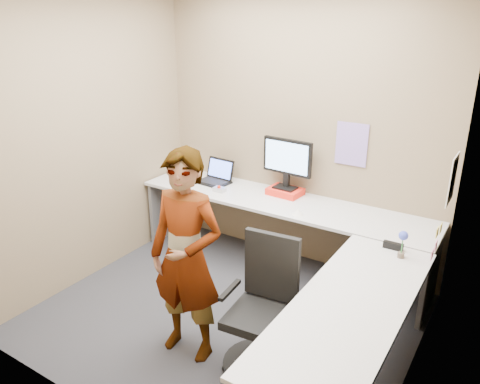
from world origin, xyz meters
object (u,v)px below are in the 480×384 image
Objects in this scene: monitor at (287,160)px; person at (186,257)px; office_chair at (263,317)px; desk at (294,249)px.

monitor is 1.68m from person.
office_chair is at bearing -64.49° from monitor.
monitor is at bearing 86.62° from person.
person is at bearing -84.39° from monitor.
desk is at bearing 59.33° from person.
office_chair is (0.60, -1.50, -0.69)m from monitor.
office_chair is at bearing 10.87° from person.
person is at bearing -169.48° from office_chair.
desk is 5.66× the size of monitor.
monitor is 0.54× the size of office_chair.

